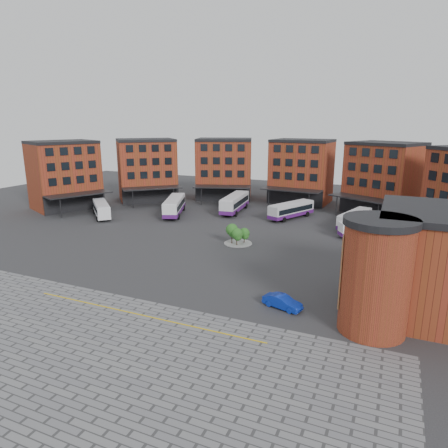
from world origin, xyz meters
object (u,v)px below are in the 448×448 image
at_px(tree_island, 237,234).
at_px(bus_b, 174,206).
at_px(bus_c, 235,203).
at_px(bus_d, 291,210).
at_px(bus_e, 355,219).
at_px(bus_a, 101,208).
at_px(bus_f, 369,229).
at_px(blue_car, 282,302).

bearing_deg(tree_island, bus_b, 144.53).
relative_size(tree_island, bus_c, 0.34).
xyz_separation_m(bus_b, bus_c, (10.29, 7.45, 0.04)).
height_order(bus_d, bus_e, bus_d).
xyz_separation_m(bus_a, bus_b, (12.41, 7.48, 0.14)).
distance_m(bus_f, blue_car, 31.14).
distance_m(tree_island, bus_a, 32.32).
bearing_deg(bus_d, blue_car, -51.95).
bearing_deg(bus_a, blue_car, -75.36).
bearing_deg(bus_e, bus_b, -157.64).
relative_size(tree_island, bus_e, 0.41).
relative_size(tree_island, bus_b, 0.35).
xyz_separation_m(bus_d, blue_car, (8.94, -38.76, -1.02)).
xyz_separation_m(bus_b, bus_d, (22.68, 6.50, -0.20)).
height_order(bus_a, bus_b, bus_b).
distance_m(tree_island, bus_d, 20.53).
relative_size(bus_e, blue_car, 2.60).
height_order(bus_f, blue_car, bus_f).
height_order(bus_b, bus_c, bus_c).
height_order(bus_e, blue_car, bus_e).
height_order(bus_b, bus_e, bus_b).
bearing_deg(bus_d, tree_island, -74.42).
distance_m(bus_d, blue_car, 39.79).
height_order(bus_c, bus_d, bus_c).
xyz_separation_m(bus_c, bus_f, (27.50, -9.20, -0.44)).
distance_m(bus_c, bus_f, 29.00).
xyz_separation_m(bus_c, bus_e, (24.60, -3.32, -0.33)).
height_order(bus_a, bus_f, bus_a).
relative_size(bus_a, bus_e, 0.85).
xyz_separation_m(bus_f, blue_car, (-6.18, -30.51, -0.81)).
bearing_deg(bus_b, bus_f, -24.21).
xyz_separation_m(bus_d, bus_f, (15.12, -8.24, -0.21)).
distance_m(bus_a, bus_b, 14.50).
height_order(bus_a, bus_c, bus_c).
bearing_deg(bus_c, bus_a, -152.51).
xyz_separation_m(bus_a, bus_e, (47.31, 11.61, -0.15)).
xyz_separation_m(bus_a, bus_d, (35.09, 13.98, -0.06)).
bearing_deg(bus_b, bus_e, -14.82).
distance_m(bus_c, blue_car, 45.09).
bearing_deg(bus_b, bus_c, 14.33).
bearing_deg(bus_d, bus_c, -159.34).
bearing_deg(bus_b, blue_car, -67.14).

